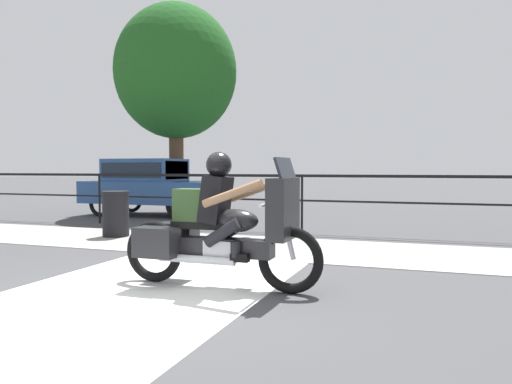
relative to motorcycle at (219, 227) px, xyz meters
name	(u,v)px	position (x,y,z in m)	size (l,w,h in m)	color
ground_plane	(172,295)	(-0.34, -0.49, -0.69)	(120.00, 120.00, 0.00)	#424244
sidewalk_band	(270,247)	(-0.34, 2.91, -0.69)	(44.00, 2.40, 0.01)	#99968E
crosswalk_band	(127,296)	(-0.77, -0.69, -0.69)	(2.76, 6.00, 0.01)	silver
fence_railing	(302,187)	(-0.34, 5.06, 0.27)	(36.00, 0.05, 1.22)	black
motorcycle	(219,227)	(0.00, 0.00, 0.00)	(2.41, 0.76, 1.53)	black
parked_car	(150,183)	(-5.37, 7.24, 0.23)	(3.94, 1.67, 1.62)	#284C84
trash_bin	(116,214)	(-3.63, 3.16, -0.24)	(0.54, 0.54, 0.90)	black
tree_behind_car	(176,72)	(-5.12, 8.35, 3.55)	(3.67, 3.67, 6.28)	brown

